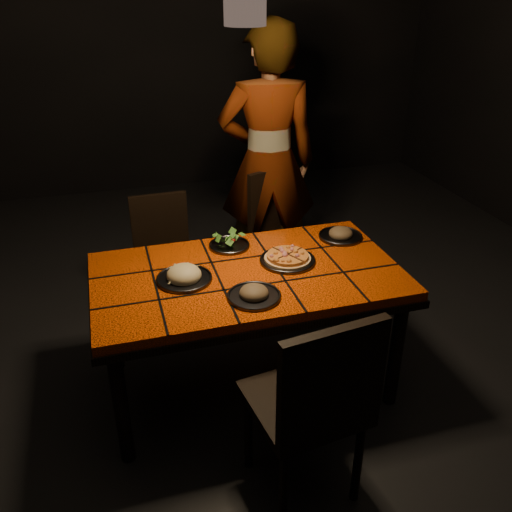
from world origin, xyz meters
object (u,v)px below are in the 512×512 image
object	(u,v)px
chair_near	(315,401)
chair_far_right	(282,226)
plate_pizza	(288,259)
diner	(268,163)
chair_far_left	(164,249)
plate_pasta	(184,276)
dining_table	(247,284)

from	to	relation	value
chair_near	chair_far_right	bearing A→B (deg)	-112.11
chair_far_right	plate_pizza	bearing A→B (deg)	-127.88
diner	chair_far_left	bearing A→B (deg)	23.34
chair_near	plate_pizza	world-z (taller)	chair_near
plate_pizza	plate_pasta	xyz separation A→B (m)	(-0.57, -0.04, 0.01)
chair_far_right	plate_pizza	xyz separation A→B (m)	(-0.27, -0.89, 0.23)
chair_far_left	dining_table	bearing A→B (deg)	-71.24
chair_far_right	plate_pasta	world-z (taller)	chair_far_right
chair_far_right	diner	world-z (taller)	diner
diner	plate_pasta	xyz separation A→B (m)	(-0.80, -1.12, -0.18)
dining_table	plate_pizza	size ratio (longest dim) A/B	4.75
chair_near	plate_pizza	size ratio (longest dim) A/B	2.94
plate_pizza	chair_far_left	bearing A→B (deg)	123.49
chair_far_left	plate_pasta	size ratio (longest dim) A/B	2.97
dining_table	plate_pasta	distance (m)	0.35
chair_far_right	plate_pasta	distance (m)	1.28
chair_far_right	plate_pizza	size ratio (longest dim) A/B	2.73
plate_pizza	plate_pasta	bearing A→B (deg)	-175.84
chair_far_right	plate_pizza	distance (m)	0.96
dining_table	chair_far_right	distance (m)	1.08
chair_near	plate_pizza	bearing A→B (deg)	-109.32
chair_far_right	diner	distance (m)	0.46
chair_near	chair_far_right	world-z (taller)	chair_near
chair_near	dining_table	bearing A→B (deg)	-93.60
diner	plate_pasta	distance (m)	1.39
chair_far_left	plate_pizza	size ratio (longest dim) A/B	2.48
dining_table	plate_pasta	xyz separation A→B (m)	(-0.33, 0.00, 0.10)
chair_near	plate_pasta	size ratio (longest dim) A/B	3.52
plate_pizza	chair_far_right	bearing A→B (deg)	72.94
dining_table	chair_far_left	bearing A→B (deg)	110.16
plate_pasta	dining_table	bearing A→B (deg)	-0.66
chair_near	plate_pizza	xyz separation A→B (m)	(0.18, 0.87, 0.19)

